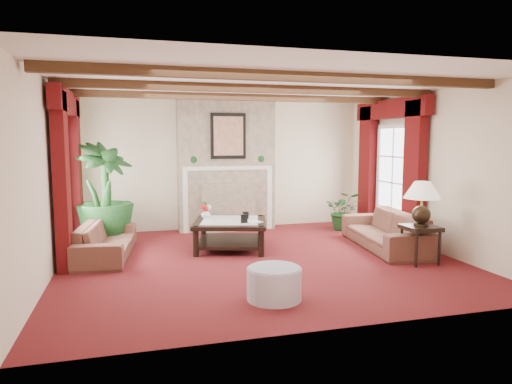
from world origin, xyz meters
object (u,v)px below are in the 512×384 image
object	(u,v)px
side_table	(420,244)
ottoman	(274,284)
sofa_left	(106,234)
sofa_right	(386,224)
potted_palm	(105,216)
coffee_table	(230,235)

from	to	relation	value
side_table	ottoman	bearing A→B (deg)	-160.20
sofa_left	ottoman	distance (m)	3.29
sofa_left	ottoman	world-z (taller)	sofa_left
ottoman	sofa_right	bearing A→B (deg)	36.56
sofa_left	side_table	world-z (taller)	sofa_left
sofa_left	side_table	size ratio (longest dim) A/B	3.37
sofa_left	potted_palm	size ratio (longest dim) A/B	0.95
sofa_left	potted_palm	bearing A→B (deg)	10.74
potted_palm	side_table	world-z (taller)	potted_palm
sofa_right	side_table	size ratio (longest dim) A/B	3.81
coffee_table	ottoman	world-z (taller)	coffee_table
sofa_left	ottoman	xyz separation A→B (m)	(2.01, -2.59, -0.18)
sofa_right	coffee_table	bearing A→B (deg)	-96.93
coffee_table	ottoman	xyz separation A→B (m)	(-0.03, -2.60, -0.06)
sofa_left	sofa_right	size ratio (longest dim) A/B	0.89
coffee_table	side_table	size ratio (longest dim) A/B	2.10
sofa_right	potted_palm	xyz separation A→B (m)	(-4.72, 1.54, 0.10)
potted_palm	ottoman	world-z (taller)	potted_palm
potted_palm	side_table	xyz separation A→B (m)	(4.70, -2.56, -0.23)
potted_palm	coffee_table	distance (m)	2.30
coffee_table	ottoman	distance (m)	2.60
ottoman	side_table	bearing A→B (deg)	19.80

